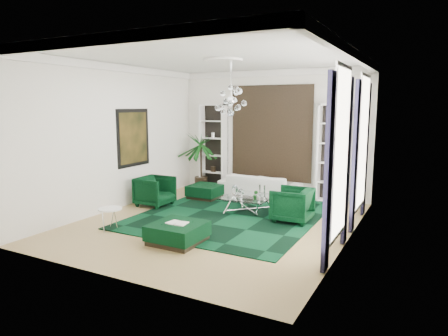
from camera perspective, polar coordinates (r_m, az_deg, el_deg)
The scene contains 30 objects.
floor at distance 9.57m, azimuth -0.98°, elevation -7.77°, with size 6.00×7.00×0.02m, color tan.
ceiling at distance 9.23m, azimuth -1.05°, elevation 15.59°, with size 6.00×7.00×0.02m, color white.
wall_back at distance 12.39m, azimuth 6.83°, elevation 4.97°, with size 6.00×0.02×3.80m, color white.
wall_front at distance 6.37m, azimuth -16.35°, elevation 1.01°, with size 6.00×0.02×3.80m, color white.
wall_left at distance 10.97m, azimuth -14.98°, elevation 4.23°, with size 0.02×7.00×3.80m, color white.
wall_right at distance 8.20m, azimuth 17.78°, elevation 2.63°, with size 0.02×7.00×3.80m, color white.
crown_molding at distance 9.22m, azimuth -1.05°, elevation 14.91°, with size 6.00×7.00×0.18m, color white, non-canonical shape.
ceiling_medallion at distance 9.49m, azimuth -0.15°, elevation 15.17°, with size 0.90×0.90×0.05m, color white.
tapestry at distance 12.34m, azimuth 6.75°, elevation 4.96°, with size 2.50×0.06×2.80m, color black.
shelving_left at distance 13.08m, azimuth -1.54°, elevation 3.04°, with size 0.90×0.38×2.80m, color white, non-canonical shape.
shelving_right at distance 11.69m, azimuth 15.40°, elevation 2.02°, with size 0.90×0.38×2.80m, color white, non-canonical shape.
painting at distance 11.39m, azimuth -12.78°, elevation 4.23°, with size 0.04×1.30×1.60m, color black.
window_near at distance 7.33m, azimuth 16.40°, elevation 2.00°, with size 0.03×1.10×2.90m, color white.
curtain_near_a at distance 6.61m, azimuth 14.66°, elevation -0.83°, with size 0.07×0.30×3.25m, color black.
curtain_near_b at distance 8.12m, azimuth 17.17°, elevation 0.83°, with size 0.07×0.30×3.25m, color black.
window_far at distance 9.68m, azimuth 19.23°, elevation 3.46°, with size 0.03×1.10×2.90m, color white.
curtain_far_a at distance 8.94m, azimuth 18.17°, elevation 1.49°, with size 0.07×0.30×3.25m, color black.
curtain_far_b at distance 10.48m, azimuth 19.61°, elevation 2.44°, with size 0.07×0.30×3.25m, color black.
rug at distance 10.20m, azimuth 1.17°, elevation -6.60°, with size 4.20×5.00×0.02m, color black.
sofa at distance 11.99m, azimuth 5.13°, elevation -2.61°, with size 2.39×0.94×0.70m, color silver.
armchair_left at distance 11.16m, azimuth -9.83°, elevation -3.27°, with size 0.87×0.89×0.81m, color black.
armchair_right at distance 9.65m, azimuth 9.70°, elevation -5.18°, with size 0.87×0.89×0.81m, color black.
coffee_table at distance 10.41m, azimuth 3.52°, elevation -5.17°, with size 1.20×1.20×0.41m, color white, non-canonical shape.
ottoman_side at distance 11.92m, azimuth -2.66°, elevation -3.39°, with size 0.90×0.90×0.40m, color black.
ottoman_front at distance 8.18m, azimuth -6.63°, elevation -9.21°, with size 1.00×1.00×0.40m, color black.
book at distance 8.12m, azimuth -6.66°, elevation -7.76°, with size 0.42×0.28×0.03m, color white.
side_table at distance 9.19m, azimuth -15.91°, elevation -7.14°, with size 0.52×0.52×0.50m, color white.
palm at distance 13.15m, azimuth -3.31°, elevation 2.18°, with size 1.50×1.50×2.40m, color #104513, non-canonical shape.
chandelier at distance 9.38m, azimuth 1.02°, elevation 9.60°, with size 0.80×0.80×0.72m, color white, non-canonical shape.
table_plant at distance 10.00m, azimuth 4.52°, elevation -3.85°, with size 0.13×0.11×0.24m, color #104513.
Camera 1 is at (4.40, -8.04, 2.73)m, focal length 32.00 mm.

